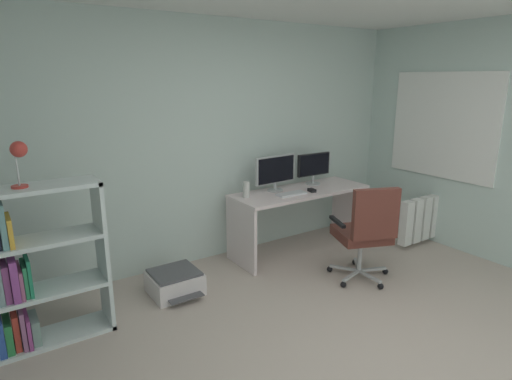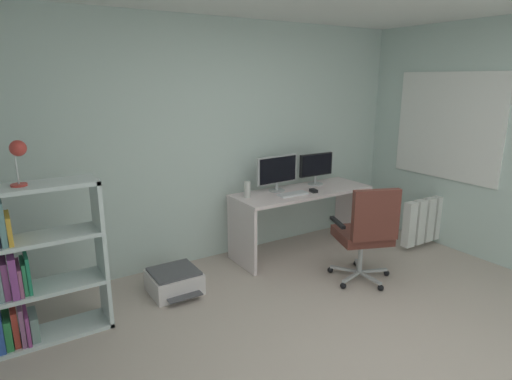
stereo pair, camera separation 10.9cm
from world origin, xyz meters
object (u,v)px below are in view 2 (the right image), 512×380
at_px(desk, 302,206).
at_px(monitor_main, 277,171).
at_px(keyboard, 293,194).
at_px(desktop_speaker, 247,190).
at_px(printer, 174,281).
at_px(office_chair, 367,230).
at_px(bookshelf, 26,272).
at_px(radiator, 432,218).
at_px(monitor_secondary, 316,166).
at_px(desk_lamp, 18,153).
at_px(computer_mouse, 314,191).

xyz_separation_m(desk, monitor_main, (-0.26, 0.13, 0.41)).
distance_m(monitor_main, keyboard, 0.33).
distance_m(desktop_speaker, printer, 1.21).
distance_m(keyboard, office_chair, 0.92).
distance_m(bookshelf, radiator, 4.33).
bearing_deg(radiator, monitor_secondary, 145.39).
relative_size(keyboard, office_chair, 0.34).
distance_m(desktop_speaker, desk_lamp, 2.22).
height_order(bookshelf, printer, bookshelf).
bearing_deg(radiator, monitor_main, 155.03).
relative_size(desktop_speaker, bookshelf, 0.14).
relative_size(desk, desk_lamp, 5.05).
bearing_deg(monitor_main, computer_mouse, -39.72).
relative_size(desk, computer_mouse, 16.39).
height_order(desk_lamp, printer, desk_lamp).
xyz_separation_m(keyboard, computer_mouse, (0.27, -0.03, 0.01)).
distance_m(computer_mouse, desktop_speaker, 0.77).
distance_m(computer_mouse, printer, 1.80).
bearing_deg(computer_mouse, bookshelf, -166.32).
xyz_separation_m(keyboard, desk_lamp, (-2.56, -0.20, 0.72)).
bearing_deg(computer_mouse, radiator, -10.71).
xyz_separation_m(printer, radiator, (3.10, -0.53, 0.22)).
height_order(monitor_secondary, printer, monitor_secondary).
height_order(computer_mouse, desk_lamp, desk_lamp).
distance_m(keyboard, desk_lamp, 2.67).
relative_size(desktop_speaker, radiator, 0.18).
relative_size(desk, printer, 3.23).
bearing_deg(monitor_main, desktop_speaker, -173.52).
distance_m(desktop_speaker, bookshelf, 2.20).
bearing_deg(monitor_main, office_chair, -75.56).
distance_m(monitor_main, desktop_speaker, 0.45).
distance_m(monitor_secondary, bookshelf, 3.19).
relative_size(office_chair, printer, 1.96).
bearing_deg(monitor_secondary, desk_lamp, -172.02).
bearing_deg(monitor_main, monitor_secondary, 0.01).
distance_m(desk, monitor_secondary, 0.52).
xyz_separation_m(bookshelf, desk_lamp, (0.06, 0.00, 0.88)).
relative_size(desk, radiator, 1.69).
bearing_deg(office_chair, monitor_main, 104.44).
xyz_separation_m(computer_mouse, office_chair, (-0.03, -0.84, -0.20)).
distance_m(desktop_speaker, office_chair, 1.30).
bearing_deg(monitor_main, bookshelf, -170.47).
relative_size(desktop_speaker, printer, 0.33).
xyz_separation_m(monitor_secondary, computer_mouse, (-0.25, -0.26, -0.20)).
bearing_deg(radiator, desktop_speaker, 160.55).
height_order(desk, desktop_speaker, desktop_speaker).
height_order(desk, computer_mouse, computer_mouse).
bearing_deg(bookshelf, office_chair, -13.23).
relative_size(computer_mouse, office_chair, 0.10).
bearing_deg(keyboard, computer_mouse, -4.62).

